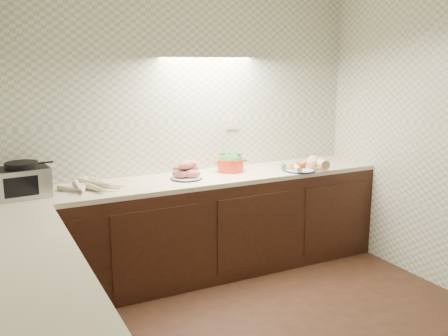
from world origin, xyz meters
name	(u,v)px	position (x,y,z in m)	size (l,w,h in m)	color
room	(293,108)	(0.00, 0.00, 1.63)	(3.60, 3.60, 2.60)	black
counter	(148,277)	(-0.68, 0.68, 0.45)	(3.60, 3.60, 0.90)	black
toaster_oven	(23,181)	(-1.35, 1.52, 1.02)	(0.39, 0.31, 0.26)	black
parsnip_pile	(94,186)	(-0.84, 1.47, 0.94)	(0.42, 0.43, 0.08)	beige
sweet_potato_plate	(186,172)	(-0.05, 1.50, 0.96)	(0.28, 0.27, 0.16)	#0F173A
onion_bowl	(182,172)	(-0.04, 1.62, 0.94)	(0.13, 0.13, 0.10)	black
dutch_oven	(231,163)	(0.43, 1.59, 0.98)	(0.30, 0.27, 0.17)	red
veg_plate	(306,165)	(1.07, 1.31, 0.95)	(0.41, 0.34, 0.14)	#0F173A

